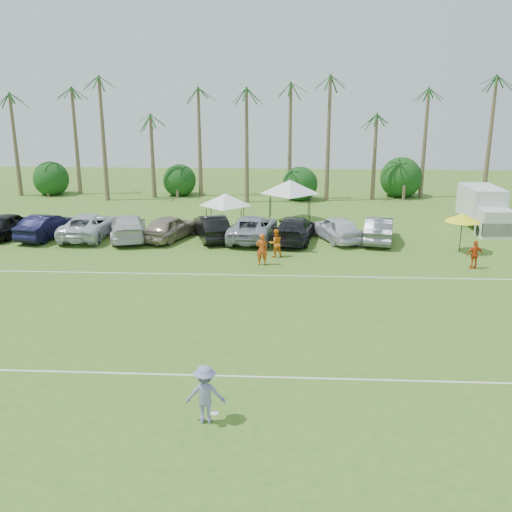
{
  "coord_description": "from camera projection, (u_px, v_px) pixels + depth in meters",
  "views": [
    {
      "loc": [
        4.71,
        -16.97,
        10.24
      ],
      "look_at": [
        3.12,
        12.49,
        1.6
      ],
      "focal_mm": 40.0,
      "sensor_mm": 36.0,
      "label": 1
    }
  ],
  "objects": [
    {
      "name": "palm_tree_1",
      "position": [
        60.0,
        110.0,
        54.34
      ],
      "size": [
        2.4,
        2.4,
        9.9
      ],
      "color": "brown",
      "rests_on": "ground"
    },
    {
      "name": "palm_tree_4",
      "position": [
        195.0,
        120.0,
        53.91
      ],
      "size": [
        2.4,
        2.4,
        8.9
      ],
      "color": "brown",
      "rests_on": "ground"
    },
    {
      "name": "bush_tree_3",
      "position": [
        403.0,
        180.0,
        55.43
      ],
      "size": [
        4.0,
        4.0,
        4.0
      ],
      "color": "brown",
      "rests_on": "ground"
    },
    {
      "name": "palm_tree_9",
      "position": [
        432.0,
        111.0,
        52.53
      ],
      "size": [
        2.4,
        2.4,
        9.9
      ],
      "color": "brown",
      "rests_on": "ground"
    },
    {
      "name": "sideline_player_c",
      "position": [
        475.0,
        255.0,
        33.68
      ],
      "size": [
        1.05,
        0.58,
        1.7
      ],
      "primitive_type": "imported",
      "rotation": [
        0.0,
        0.0,
        3.31
      ],
      "color": "#D64B17",
      "rests_on": "ground"
    },
    {
      "name": "palm_tree_8",
      "position": [
        377.0,
        120.0,
        53.03
      ],
      "size": [
        2.4,
        2.4,
        8.9
      ],
      "color": "brown",
      "rests_on": "ground"
    },
    {
      "name": "bush_tree_1",
      "position": [
        179.0,
        178.0,
        56.57
      ],
      "size": [
        4.0,
        4.0,
        4.0
      ],
      "color": "brown",
      "rests_on": "ground"
    },
    {
      "name": "palm_tree_6",
      "position": [
        280.0,
        101.0,
        53.01
      ],
      "size": [
        2.4,
        2.4,
        10.9
      ],
      "color": "brown",
      "rests_on": "ground"
    },
    {
      "name": "bush_tree_0",
      "position": [
        51.0,
        177.0,
        57.24
      ],
      "size": [
        4.0,
        4.0,
        4.0
      ],
      "color": "brown",
      "rests_on": "ground"
    },
    {
      "name": "sideline_player_a",
      "position": [
        262.0,
        249.0,
        34.36
      ],
      "size": [
        0.78,
        0.58,
        1.95
      ],
      "primitive_type": "imported",
      "rotation": [
        0.0,
        0.0,
        3.31
      ],
      "color": "#CA4A16",
      "rests_on": "ground"
    },
    {
      "name": "palm_tree_5",
      "position": [
        237.0,
        110.0,
        53.46
      ],
      "size": [
        2.4,
        2.4,
        9.9
      ],
      "color": "brown",
      "rests_on": "ground"
    },
    {
      "name": "palm_tree_7",
      "position": [
        324.0,
        91.0,
        52.56
      ],
      "size": [
        2.4,
        2.4,
        11.9
      ],
      "color": "brown",
      "rests_on": "ground"
    },
    {
      "name": "box_truck",
      "position": [
        484.0,
        208.0,
        42.79
      ],
      "size": [
        2.51,
        6.19,
        3.16
      ],
      "rotation": [
        0.0,
        0.0,
        0.03
      ],
      "color": "silver",
      "rests_on": "ground"
    },
    {
      "name": "palm_tree_2",
      "position": [
        111.0,
        101.0,
        53.83
      ],
      "size": [
        2.4,
        2.4,
        10.9
      ],
      "color": "brown",
      "rests_on": "ground"
    },
    {
      "name": "parked_car_8",
      "position": [
        336.0,
        228.0,
        39.97
      ],
      "size": [
        3.79,
        5.52,
        1.74
      ],
      "primitive_type": "imported",
      "rotation": [
        0.0,
        0.0,
        3.52
      ],
      "color": "silver",
      "rests_on": "ground"
    },
    {
      "name": "parked_car_5",
      "position": [
        211.0,
        227.0,
        40.35
      ],
      "size": [
        3.46,
        5.6,
        1.74
      ],
      "primitive_type": "imported",
      "rotation": [
        0.0,
        0.0,
        3.47
      ],
      "color": "black",
      "rests_on": "ground"
    },
    {
      "name": "parked_car_0",
      "position": [
        9.0,
        224.0,
        41.16
      ],
      "size": [
        2.86,
        5.38,
        1.74
      ],
      "primitive_type": "imported",
      "rotation": [
        0.0,
        0.0,
        2.98
      ],
      "color": "black",
      "rests_on": "ground"
    },
    {
      "name": "parked_car_9",
      "position": [
        379.0,
        229.0,
        39.68
      ],
      "size": [
        2.82,
        5.55,
        1.74
      ],
      "primitive_type": "imported",
      "rotation": [
        0.0,
        0.0,
        2.95
      ],
      "color": "slate",
      "rests_on": "ground"
    },
    {
      "name": "parked_car_7",
      "position": [
        295.0,
        229.0,
        39.82
      ],
      "size": [
        3.39,
        6.33,
        1.74
      ],
      "primitive_type": "imported",
      "rotation": [
        0.0,
        0.0,
        2.98
      ],
      "color": "black",
      "rests_on": "ground"
    },
    {
      "name": "canopy_tent_right",
      "position": [
        290.0,
        180.0,
        45.39
      ],
      "size": [
        4.78,
        4.78,
        3.87
      ],
      "color": "black",
      "rests_on": "ground"
    },
    {
      "name": "parked_car_2",
      "position": [
        89.0,
        226.0,
        40.78
      ],
      "size": [
        2.9,
        6.28,
        1.74
      ],
      "primitive_type": "imported",
      "rotation": [
        0.0,
        0.0,
        3.14
      ],
      "color": "silver",
      "rests_on": "ground"
    },
    {
      "name": "palm_tree_10",
      "position": [
        488.0,
        101.0,
        52.03
      ],
      "size": [
        2.4,
        2.4,
        10.9
      ],
      "color": "brown",
      "rests_on": "ground"
    },
    {
      "name": "parked_car_1",
      "position": [
        47.0,
        226.0,
        40.59
      ],
      "size": [
        2.87,
        5.56,
        1.74
      ],
      "primitive_type": "imported",
      "rotation": [
        0.0,
        0.0,
        2.94
      ],
      "color": "black",
      "rests_on": "ground"
    },
    {
      "name": "parked_car_6",
      "position": [
        253.0,
        228.0,
        40.16
      ],
      "size": [
        3.57,
        6.56,
        1.74
      ],
      "primitive_type": "imported",
      "rotation": [
        0.0,
        0.0,
        3.03
      ],
      "color": "#989DA8",
      "rests_on": "ground"
    },
    {
      "name": "parked_car_3",
      "position": [
        128.0,
        227.0,
        40.34
      ],
      "size": [
        3.93,
        6.44,
        1.74
      ],
      "primitive_type": "imported",
      "rotation": [
        0.0,
        0.0,
        3.41
      ],
      "color": "silver",
      "rests_on": "ground"
    },
    {
      "name": "palm_tree_0",
      "position": [
        10.0,
        119.0,
        54.84
      ],
      "size": [
        2.4,
        2.4,
        8.9
      ],
      "color": "brown",
      "rests_on": "ground"
    },
    {
      "name": "ground",
      "position": [
        145.0,
        402.0,
        19.39
      ],
      "size": [
        120.0,
        120.0,
        0.0
      ],
      "primitive_type": "plane",
      "color": "#436B20",
      "rests_on": "ground"
    },
    {
      "name": "market_umbrella",
      "position": [
        463.0,
        218.0,
        36.69
      ],
      "size": [
        2.31,
        2.31,
        2.57
      ],
      "color": "black",
      "rests_on": "ground"
    },
    {
      "name": "field_lines",
      "position": [
        185.0,
        314.0,
        27.05
      ],
      "size": [
        80.0,
        12.1,
        0.01
      ],
      "color": "white",
      "rests_on": "ground"
    },
    {
      "name": "parked_car_4",
      "position": [
        170.0,
        227.0,
        40.28
      ],
      "size": [
        3.68,
        5.51,
        1.74
      ],
      "primitive_type": "imported",
      "rotation": [
        0.0,
        0.0,
        2.79
      ],
      "color": "gray",
      "rests_on": "ground"
    },
    {
      "name": "palm_tree_3",
      "position": [
        152.0,
        91.0,
        53.39
      ],
      "size": [
        2.4,
        2.4,
        11.9
      ],
      "color": "brown",
      "rests_on": "ground"
    },
    {
      "name": "sideline_player_b",
      "position": [
        276.0,
        243.0,
        36.03
      ],
      "size": [
        1.04,
        0.91,
        1.8
      ],
      "primitive_type": "imported",
      "rotation": [
        0.0,
        0.0,
        3.44
      ],
      "color": "orange",
      "rests_on": "ground"
    },
    {
      "name": "canopy_tent_left",
      "position": [
        225.0,
        193.0,
        42.59
      ],
      "size": [
        3.98,
        3.98,
        3.23
      ],
      "color": "black",
      "rests_on": "ground"
    },
    {
      "name": "bush_tree_2",
      "position": [
        300.0,
        179.0,
        55.95
      ],
      "size": [
        4.0,
        4.0,
        4.0
      ],
      "color": "brown",
      "rests_on": "ground"
    },
    {
      "name": "frisbee_player",
      "position": [
        205.0,
        394.0,
        18.01
      ],
      "size": [
        1.3,
        0.78,
        1.96
      ],
      "rotation": [
        0.0,
        0.0,
        3.19
      ],
      "color": "#7F7EB2",
      "rests_on": "ground"
    }
  ]
}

